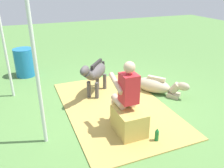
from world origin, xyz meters
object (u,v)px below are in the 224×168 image
object	(u,v)px
soda_bottle	(157,135)
tent_pole_right	(4,46)
hay_bale	(129,122)
pony_lying	(157,86)
person_seated	(126,92)
tent_pole_left	(37,74)
pony_standing	(95,73)
water_barrel	(25,62)

from	to	relation	value
soda_bottle	tent_pole_right	size ratio (longest dim) A/B	0.11
hay_bale	soda_bottle	bearing A→B (deg)	-141.18
pony_lying	hay_bale	bearing A→B (deg)	132.49
person_seated	tent_pole_right	world-z (taller)	tent_pole_right
tent_pole_left	tent_pole_right	world-z (taller)	same
pony_standing	water_barrel	xyz separation A→B (m)	(2.01, 1.50, -0.17)
hay_bale	pony_standing	distance (m)	1.74
soda_bottle	pony_standing	bearing A→B (deg)	10.42
soda_bottle	tent_pole_left	size ratio (longest dim) A/B	0.11
hay_bale	pony_lying	xyz separation A→B (m)	(1.26, -1.37, -0.05)
pony_standing	soda_bottle	distance (m)	2.20
pony_standing	water_barrel	bearing A→B (deg)	36.68
water_barrel	hay_bale	bearing A→B (deg)	-157.32
pony_lying	tent_pole_right	size ratio (longest dim) A/B	0.50
soda_bottle	tent_pole_left	world-z (taller)	tent_pole_left
tent_pole_left	tent_pole_right	bearing A→B (deg)	13.22
tent_pole_left	soda_bottle	bearing A→B (deg)	-112.58
hay_bale	pony_lying	bearing A→B (deg)	-47.51
person_seated	pony_lying	bearing A→B (deg)	-51.48
pony_lying	water_barrel	world-z (taller)	water_barrel
person_seated	soda_bottle	bearing A→B (deg)	-150.06
person_seated	pony_lying	size ratio (longest dim) A/B	1.10
pony_standing	person_seated	bearing A→B (deg)	-177.88
pony_standing	tent_pole_left	xyz separation A→B (m)	(-1.39, 1.38, 0.67)
hay_bale	tent_pole_left	bearing A→B (deg)	77.35
pony_lying	tent_pole_left	xyz separation A→B (m)	(-0.93, 2.81, 1.05)
water_barrel	tent_pole_right	size ratio (longest dim) A/B	0.32
person_seated	tent_pole_right	distance (m)	3.01
hay_bale	tent_pole_right	world-z (taller)	tent_pole_right
pony_standing	pony_lying	distance (m)	1.55
pony_lying	soda_bottle	bearing A→B (deg)	148.10
tent_pole_left	pony_lying	bearing A→B (deg)	-71.60
hay_bale	soda_bottle	distance (m)	0.54
pony_standing	tent_pole_left	distance (m)	2.07
tent_pole_left	tent_pole_right	distance (m)	2.15
hay_bale	person_seated	xyz separation A→B (m)	(0.16, 0.00, 0.51)
hay_bale	water_barrel	size ratio (longest dim) A/B	0.79
soda_bottle	tent_pole_left	bearing A→B (deg)	67.42
person_seated	soda_bottle	size ratio (longest dim) A/B	5.05
person_seated	water_barrel	xyz separation A→B (m)	(3.55, 1.55, -0.34)
hay_bale	tent_pole_right	size ratio (longest dim) A/B	0.26
pony_lying	water_barrel	xyz separation A→B (m)	(2.46, 2.92, 0.21)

